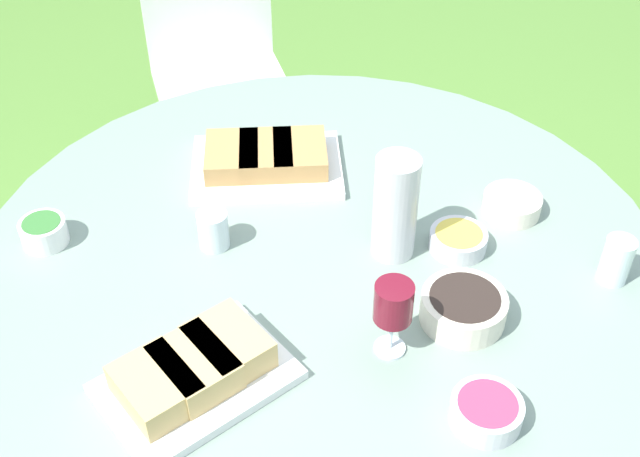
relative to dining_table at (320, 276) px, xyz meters
The scene contains 14 objects.
ground_plane 0.64m from the dining_table, ahead, with size 40.00×40.00×0.00m, color #5B8C38.
dining_table is the anchor object (origin of this frame).
chair_near_right 1.24m from the dining_table, 47.84° to the left, with size 0.61×0.61×0.89m.
water_pitcher 0.25m from the dining_table, 59.56° to the right, with size 0.10×0.09×0.24m.
wine_glass 0.37m from the dining_table, 123.47° to the right, with size 0.07×0.07×0.16m.
platter_bread_main 0.44m from the dining_table, behind, with size 0.39×0.32×0.08m.
platter_charcuterie 0.33m from the dining_table, 55.44° to the left, with size 0.42×0.44×0.07m.
bowl_fries 0.31m from the dining_table, 57.61° to the right, with size 0.12×0.12×0.04m.
bowl_salad 0.60m from the dining_table, 118.83° to the left, with size 0.10×0.10×0.06m.
bowl_olives 0.36m from the dining_table, 94.70° to the right, with size 0.17×0.17×0.06m.
bowl_dip_red 0.53m from the dining_table, 115.76° to the right, with size 0.13×0.13×0.05m.
bowl_dip_cream 0.46m from the dining_table, 42.32° to the right, with size 0.13×0.13×0.05m.
cup_water_near 0.62m from the dining_table, 67.13° to the right, with size 0.06×0.06×0.10m.
cup_water_far 0.26m from the dining_table, 117.16° to the left, with size 0.07×0.07×0.09m.
Camera 1 is at (-1.09, -0.66, 1.87)m, focal length 45.00 mm.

